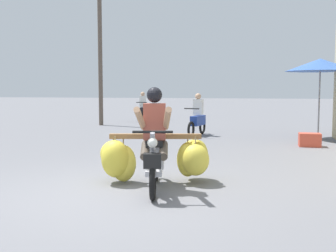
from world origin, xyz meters
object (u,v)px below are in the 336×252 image
(motorbike_distant_ahead_right, at_px, (198,118))
(produce_crate, at_px, (310,140))
(motorbike_main_loaded, at_px, (157,155))
(utility_pole, at_px, (100,61))
(market_umbrella_near_shop, at_px, (320,65))
(motorbike_distant_ahead_left, at_px, (143,109))

(motorbike_distant_ahead_right, bearing_deg, produce_crate, -30.52)
(motorbike_main_loaded, bearing_deg, utility_pole, 115.89)
(motorbike_distant_ahead_right, bearing_deg, market_umbrella_near_shop, -0.04)
(produce_crate, bearing_deg, motorbike_distant_ahead_left, 132.35)
(market_umbrella_near_shop, distance_m, utility_pole, 8.88)
(produce_crate, height_order, utility_pole, utility_pole)
(market_umbrella_near_shop, xyz_separation_m, utility_pole, (-8.35, 2.99, 0.44))
(motorbike_distant_ahead_left, xyz_separation_m, market_umbrella_near_shop, (7.18, -5.39, 1.71))
(utility_pole, bearing_deg, motorbike_distant_ahead_left, 63.97)
(market_umbrella_near_shop, xyz_separation_m, produce_crate, (-0.49, -1.95, -2.10))
(motorbike_distant_ahead_left, bearing_deg, motorbike_main_loaded, -73.44)
(market_umbrella_near_shop, height_order, utility_pole, utility_pole)
(motorbike_main_loaded, relative_size, motorbike_distant_ahead_right, 1.20)
(motorbike_distant_ahead_right, bearing_deg, utility_pole, 146.73)
(produce_crate, bearing_deg, motorbike_distant_ahead_right, 149.48)
(motorbike_main_loaded, bearing_deg, motorbike_distant_ahead_left, 106.56)
(motorbike_main_loaded, bearing_deg, motorbike_distant_ahead_right, 92.59)
(motorbike_distant_ahead_right, height_order, utility_pole, utility_pole)
(market_umbrella_near_shop, height_order, produce_crate, market_umbrella_near_shop)
(motorbike_main_loaded, relative_size, utility_pole, 0.35)
(motorbike_distant_ahead_right, height_order, produce_crate, motorbike_distant_ahead_right)
(motorbike_distant_ahead_right, relative_size, produce_crate, 2.86)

